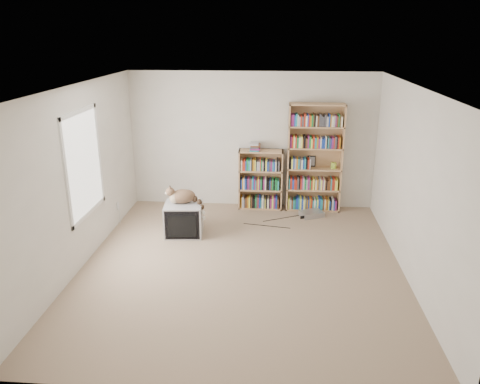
# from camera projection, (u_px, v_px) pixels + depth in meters

# --- Properties ---
(floor) EXTENTS (4.50, 5.00, 0.01)m
(floor) POSITION_uv_depth(u_px,v_px,m) (242.00, 266.00, 6.66)
(floor) COLOR #9D856B
(floor) RESTS_ON ground
(wall_back) EXTENTS (4.50, 0.02, 2.50)m
(wall_back) POSITION_uv_depth(u_px,v_px,m) (252.00, 141.00, 8.61)
(wall_back) COLOR silver
(wall_back) RESTS_ON floor
(wall_front) EXTENTS (4.50, 0.02, 2.50)m
(wall_front) POSITION_uv_depth(u_px,v_px,m) (219.00, 274.00, 3.90)
(wall_front) COLOR silver
(wall_front) RESTS_ON floor
(wall_left) EXTENTS (0.02, 5.00, 2.50)m
(wall_left) POSITION_uv_depth(u_px,v_px,m) (79.00, 178.00, 6.42)
(wall_left) COLOR silver
(wall_left) RESTS_ON floor
(wall_right) EXTENTS (0.02, 5.00, 2.50)m
(wall_right) POSITION_uv_depth(u_px,v_px,m) (414.00, 186.00, 6.08)
(wall_right) COLOR silver
(wall_right) RESTS_ON floor
(ceiling) EXTENTS (4.50, 5.00, 0.02)m
(ceiling) POSITION_uv_depth(u_px,v_px,m) (242.00, 87.00, 5.84)
(ceiling) COLOR white
(ceiling) RESTS_ON wall_back
(window) EXTENTS (0.02, 1.22, 1.52)m
(window) POSITION_uv_depth(u_px,v_px,m) (84.00, 164.00, 6.56)
(window) COLOR white
(window) RESTS_ON wall_left
(crt_tv) EXTENTS (0.64, 0.59, 0.52)m
(crt_tv) POSITION_uv_depth(u_px,v_px,m) (184.00, 219.00, 7.63)
(crt_tv) COLOR #A8A8AA
(crt_tv) RESTS_ON floor
(cat) EXTENTS (0.68, 0.43, 0.50)m
(cat) POSITION_uv_depth(u_px,v_px,m) (186.00, 198.00, 7.55)
(cat) COLOR #3B2518
(cat) RESTS_ON crt_tv
(bookcase_tall) EXTENTS (0.98, 0.30, 1.97)m
(bookcase_tall) POSITION_uv_depth(u_px,v_px,m) (314.00, 161.00, 8.49)
(bookcase_tall) COLOR tan
(bookcase_tall) RESTS_ON floor
(bookcase_short) EXTENTS (0.81, 0.30, 1.11)m
(bookcase_short) POSITION_uv_depth(u_px,v_px,m) (261.00, 181.00, 8.70)
(bookcase_short) COLOR tan
(bookcase_short) RESTS_ON floor
(book_stack) EXTENTS (0.20, 0.26, 0.14)m
(book_stack) POSITION_uv_depth(u_px,v_px,m) (255.00, 147.00, 8.46)
(book_stack) COLOR #B02717
(book_stack) RESTS_ON bookcase_short
(green_mug) EXTENTS (0.10, 0.10, 0.11)m
(green_mug) POSITION_uv_depth(u_px,v_px,m) (334.00, 165.00, 8.47)
(green_mug) COLOR #99C337
(green_mug) RESTS_ON bookcase_tall
(framed_print) EXTENTS (0.15, 0.05, 0.20)m
(framed_print) POSITION_uv_depth(u_px,v_px,m) (311.00, 161.00, 8.58)
(framed_print) COLOR black
(framed_print) RESTS_ON bookcase_tall
(dvd_player) EXTENTS (0.47, 0.42, 0.09)m
(dvd_player) POSITION_uv_depth(u_px,v_px,m) (312.00, 214.00, 8.42)
(dvd_player) COLOR #9FA0A4
(dvd_player) RESTS_ON floor
(wall_outlet) EXTENTS (0.01, 0.08, 0.13)m
(wall_outlet) POSITION_uv_depth(u_px,v_px,m) (118.00, 206.00, 8.02)
(wall_outlet) COLOR silver
(wall_outlet) RESTS_ON wall_left
(floor_cables) EXTENTS (1.20, 0.70, 0.01)m
(floor_cables) POSITION_uv_depth(u_px,v_px,m) (264.00, 220.00, 8.25)
(floor_cables) COLOR black
(floor_cables) RESTS_ON floor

